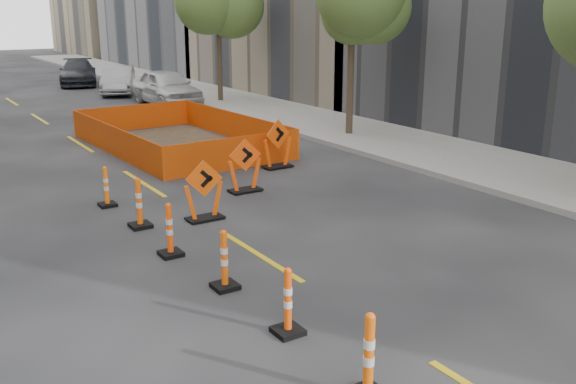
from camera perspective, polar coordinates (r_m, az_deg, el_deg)
ground_plane at (r=9.18m, az=10.38°, el=-13.31°), size 140.00×140.00×0.00m
sidewalk_right at (r=23.39m, az=6.59°, el=5.20°), size 4.00×90.00×0.15m
tree_r_b at (r=22.60m, az=5.74°, el=16.20°), size 2.80×2.80×5.95m
tree_r_c at (r=31.07m, az=-6.25°, el=16.15°), size 2.80×2.80×5.95m
channelizer_2 at (r=7.75m, az=7.19°, el=-14.32°), size 0.44×0.44×1.13m
channelizer_3 at (r=9.12m, az=-0.01°, el=-9.67°), size 0.40×0.40×1.01m
channelizer_4 at (r=10.56m, az=-5.68°, el=-5.99°), size 0.40×0.40×1.02m
channelizer_5 at (r=12.06m, az=-10.48°, el=-3.30°), size 0.41×0.41×1.03m
channelizer_6 at (r=13.73m, az=-13.10°, el=-0.94°), size 0.43×0.43×1.08m
channelizer_7 at (r=15.40m, az=-15.86°, el=0.48°), size 0.38×0.38×0.96m
chevron_sign_left at (r=13.94m, az=-7.49°, el=0.16°), size 1.01×0.76×1.34m
chevron_sign_center at (r=15.99m, az=-3.87°, el=2.38°), size 0.99×0.70×1.36m
chevron_sign_right at (r=18.36m, az=-0.95°, el=4.32°), size 1.03×0.73×1.42m
safety_fence at (r=21.56m, az=-9.82°, el=5.21°), size 4.71×7.70×0.94m
parked_car_near at (r=31.01m, az=-10.75°, el=9.13°), size 1.98×4.91×1.67m
parked_car_mid at (r=35.72m, az=-14.85°, el=9.59°), size 3.11×4.61×1.44m
parked_car_far at (r=40.57m, az=-18.16°, el=10.06°), size 3.33×5.35×1.45m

